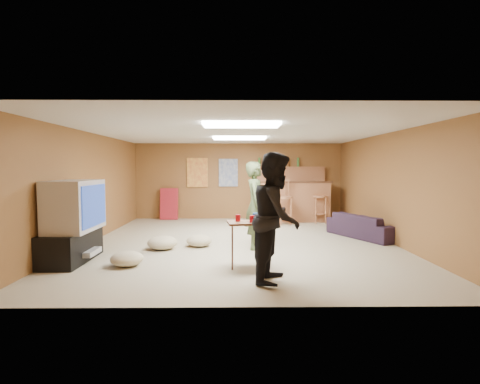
{
  "coord_description": "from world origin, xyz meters",
  "views": [
    {
      "loc": [
        -0.1,
        -7.43,
        1.51
      ],
      "look_at": [
        0.0,
        0.2,
        1.0
      ],
      "focal_mm": 28.0,
      "sensor_mm": 36.0,
      "label": 1
    }
  ],
  "objects_px": {
    "person_olive": "(256,205)",
    "tray_table": "(246,244)",
    "tv_body": "(75,205)",
    "bar_counter": "(292,202)",
    "person_black": "(276,217)",
    "sofa": "(364,226)"
  },
  "relations": [
    {
      "from": "person_olive",
      "to": "tray_table",
      "type": "distance_m",
      "value": 1.39
    },
    {
      "from": "tv_body",
      "to": "bar_counter",
      "type": "distance_m",
      "value": 6.09
    },
    {
      "from": "bar_counter",
      "to": "person_black",
      "type": "xyz_separation_m",
      "value": [
        -1.06,
        -5.51,
        0.3
      ]
    },
    {
      "from": "person_black",
      "to": "sofa",
      "type": "height_order",
      "value": "person_black"
    },
    {
      "from": "sofa",
      "to": "bar_counter",
      "type": "bearing_deg",
      "value": 0.72
    },
    {
      "from": "person_olive",
      "to": "sofa",
      "type": "relative_size",
      "value": 0.94
    },
    {
      "from": "person_black",
      "to": "tv_body",
      "type": "bearing_deg",
      "value": 87.79
    },
    {
      "from": "sofa",
      "to": "tray_table",
      "type": "height_order",
      "value": "tray_table"
    },
    {
      "from": "bar_counter",
      "to": "sofa",
      "type": "relative_size",
      "value": 1.16
    },
    {
      "from": "person_olive",
      "to": "tray_table",
      "type": "bearing_deg",
      "value": 176.32
    },
    {
      "from": "bar_counter",
      "to": "tray_table",
      "type": "distance_m",
      "value": 5.04
    },
    {
      "from": "bar_counter",
      "to": "person_black",
      "type": "bearing_deg",
      "value": -100.85
    },
    {
      "from": "tv_body",
      "to": "person_olive",
      "type": "relative_size",
      "value": 0.68
    },
    {
      "from": "tray_table",
      "to": "person_olive",
      "type": "bearing_deg",
      "value": 80.31
    },
    {
      "from": "tv_body",
      "to": "bar_counter",
      "type": "xyz_separation_m",
      "value": [
        4.15,
        4.45,
        -0.35
      ]
    },
    {
      "from": "tv_body",
      "to": "person_black",
      "type": "relative_size",
      "value": 0.65
    },
    {
      "from": "person_black",
      "to": "tray_table",
      "type": "height_order",
      "value": "person_black"
    },
    {
      "from": "tv_body",
      "to": "person_olive",
      "type": "height_order",
      "value": "person_olive"
    },
    {
      "from": "tv_body",
      "to": "sofa",
      "type": "height_order",
      "value": "tv_body"
    },
    {
      "from": "sofa",
      "to": "tray_table",
      "type": "relative_size",
      "value": 2.49
    },
    {
      "from": "bar_counter",
      "to": "person_black",
      "type": "distance_m",
      "value": 5.62
    },
    {
      "from": "bar_counter",
      "to": "person_olive",
      "type": "relative_size",
      "value": 1.24
    }
  ]
}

